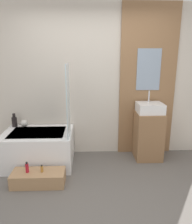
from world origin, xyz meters
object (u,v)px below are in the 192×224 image
Objects in this scene: sink at (150,108)px; bottle_soap_secondary at (42,169)px; bottle_soap_primary at (27,168)px; bathtub at (39,148)px; wooden_step_bench at (39,178)px; vase_round_light at (24,123)px; vase_tall_dark at (14,121)px.

bottle_soap_secondary is at bearing -155.56° from sink.
bottle_soap_primary is (-1.89, -0.77, -0.64)m from sink.
bathtub is 0.65m from wooden_step_bench.
vase_round_light is at bearing 135.05° from bathtub.
vase_tall_dark reaches higher than bottle_soap_secondary.
bathtub is 2.60× the size of sink.
vase_tall_dark is 1.18m from bottle_soap_secondary.
wooden_step_bench is at bearing -65.87° from vase_round_light.
sink is at bearing 24.44° from bottle_soap_secondary.
vase_tall_dark reaches higher than wooden_step_bench.
bathtub is 4.75× the size of vase_tall_dark.
wooden_step_bench is 7.01× the size of bottle_soap_secondary.
vase_round_light is (-0.40, 0.90, 0.52)m from wooden_step_bench.
bottle_soap_primary is 1.45× the size of bottle_soap_secondary.
vase_tall_dark is at bearing 122.09° from wooden_step_bench.
bathtub is 10.57× the size of bottle_soap_secondary.
bottle_soap_primary is at bearing 180.00° from wooden_step_bench.
wooden_step_bench is 0.15m from bottle_soap_secondary.
bottle_soap_primary is (0.26, -0.90, -0.36)m from vase_round_light.
bathtub reaches higher than wooden_step_bench.
bottle_soap_primary is (0.43, -0.92, -0.39)m from vase_tall_dark.
sink is 2.33m from vase_tall_dark.
vase_tall_dark is 1.08m from bottle_soap_primary.
wooden_step_bench is at bearing 0.00° from bottle_soap_primary.
bathtub is 0.61m from bottle_soap_primary.
sink reaches higher than vase_tall_dark.
bathtub is at bearing -175.21° from sink.
sink is (1.74, 0.77, 0.81)m from wooden_step_bench.
sink is 1.82× the size of vase_tall_dark.
sink is 2.81× the size of bottle_soap_primary.
wooden_step_bench is 4.85× the size of bottle_soap_primary.
vase_round_light is at bearing 116.99° from bottle_soap_secondary.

